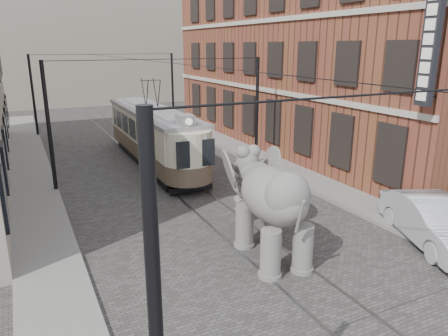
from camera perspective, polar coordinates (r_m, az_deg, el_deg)
ground at (r=17.12m, az=-0.66°, el=-6.46°), size 120.00×120.00×0.00m
tram_rails at (r=17.12m, az=-0.66°, el=-6.42°), size 1.54×80.00×0.02m
sidewalk_right at (r=20.24m, az=14.88°, el=-3.17°), size 2.00×60.00×0.15m
sidewalk_left at (r=15.70m, az=-22.95°, el=-9.72°), size 2.00×60.00×0.15m
brick_building at (r=29.30m, az=11.64°, el=14.70°), size 8.00×26.00×12.00m
distant_block at (r=54.70m, az=-19.76°, el=15.69°), size 28.00×10.00×14.00m
catenary at (r=20.68m, az=-7.20°, el=6.05°), size 11.00×30.20×6.00m
tram at (r=24.50m, az=-9.58°, el=6.08°), size 2.64×12.09×4.79m
elephant at (r=13.36m, az=6.59°, el=-5.63°), size 3.65×5.74×3.30m
parked_car at (r=16.23m, az=26.32°, el=-6.47°), size 3.39×5.17×1.61m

